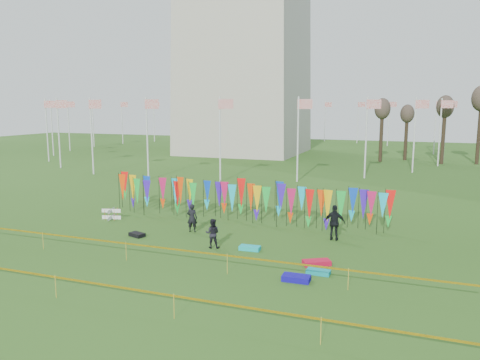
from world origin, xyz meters
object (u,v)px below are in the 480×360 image
(person_left, at_px, (192,218))
(kite_bag_blue, at_px, (296,278))
(kite_bag_black, at_px, (137,235))
(kite_bag_red, at_px, (317,263))
(person_right, at_px, (335,223))
(kite_bag_teal, at_px, (318,272))
(box_kite, at_px, (111,214))
(kite_bag_turquoise, at_px, (250,248))
(person_mid, at_px, (213,233))

(person_left, bearing_deg, kite_bag_blue, 132.61)
(kite_bag_black, bearing_deg, kite_bag_red, -6.57)
(person_left, relative_size, person_right, 0.85)
(person_right, xyz_separation_m, kite_bag_teal, (0.19, -5.41, -0.87))
(box_kite, distance_m, person_right, 14.09)
(kite_bag_teal, bearing_deg, kite_bag_blue, -122.46)
(kite_bag_turquoise, xyz_separation_m, kite_bag_blue, (3.19, -3.28, 0.02))
(kite_bag_turquoise, height_order, kite_bag_red, kite_bag_red)
(box_kite, bearing_deg, kite_bag_turquoise, -15.80)
(person_mid, bearing_deg, kite_bag_black, -18.62)
(person_mid, relative_size, kite_bag_teal, 1.51)
(kite_bag_blue, xyz_separation_m, kite_bag_red, (0.41, 2.23, -0.01))
(person_mid, xyz_separation_m, kite_bag_turquoise, (1.91, 0.30, -0.66))
(person_right, height_order, kite_bag_red, person_right)
(box_kite, height_order, person_right, person_right)
(person_left, relative_size, kite_bag_red, 1.32)
(person_right, relative_size, kite_bag_black, 2.18)
(kite_bag_blue, xyz_separation_m, kite_bag_black, (-9.87, 3.42, -0.02))
(kite_bag_red, relative_size, kite_bag_black, 1.40)
(kite_bag_blue, relative_size, kite_bag_teal, 1.14)
(kite_bag_red, height_order, kite_bag_black, kite_bag_red)
(kite_bag_turquoise, bearing_deg, person_mid, -170.92)
(person_left, xyz_separation_m, person_right, (7.92, 1.18, 0.15))
(kite_bag_black, bearing_deg, box_kite, 142.85)
(person_right, bearing_deg, person_mid, 29.95)
(kite_bag_turquoise, bearing_deg, kite_bag_red, -16.25)
(person_right, height_order, kite_bag_teal, person_right)
(person_right, bearing_deg, kite_bag_blue, 83.16)
(kite_bag_blue, height_order, kite_bag_black, kite_bag_blue)
(person_mid, height_order, kite_bag_teal, person_mid)
(kite_bag_black, bearing_deg, kite_bag_teal, -12.31)
(kite_bag_red, bearing_deg, kite_bag_black, 173.43)
(box_kite, relative_size, kite_bag_teal, 0.69)
(person_right, bearing_deg, kite_bag_turquoise, 38.88)
(person_mid, xyz_separation_m, kite_bag_red, (5.50, -0.74, -0.65))
(box_kite, distance_m, person_left, 6.23)
(kite_bag_teal, bearing_deg, person_mid, 162.15)
(person_mid, bearing_deg, kite_bag_teal, 148.81)
(kite_bag_red, xyz_separation_m, kite_bag_teal, (0.30, -1.12, -0.02))
(box_kite, xyz_separation_m, person_right, (14.07, 0.30, 0.62))
(box_kite, relative_size, kite_bag_blue, 0.61)
(person_mid, bearing_deg, person_right, -161.02)
(person_right, bearing_deg, person_left, 6.08)
(kite_bag_blue, bearing_deg, kite_bag_red, 79.67)
(person_right, distance_m, kite_bag_black, 10.87)
(person_mid, relative_size, kite_bag_black, 1.71)
(box_kite, height_order, kite_bag_red, box_kite)
(person_mid, height_order, kite_bag_blue, person_mid)
(box_kite, distance_m, kite_bag_teal, 15.16)
(box_kite, height_order, kite_bag_black, box_kite)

